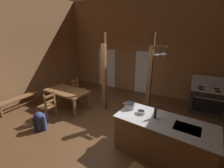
{
  "coord_description": "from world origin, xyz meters",
  "views": [
    {
      "loc": [
        2.42,
        -3.3,
        2.76
      ],
      "look_at": [
        0.21,
        0.65,
        1.25
      ],
      "focal_mm": 23.36,
      "sensor_mm": 36.0,
      "label": 1
    }
  ],
  "objects_px": {
    "ladderback_chair_near_window": "(48,106)",
    "bench_along_left_wall": "(19,101)",
    "kitchen_island": "(162,138)",
    "bottle_tall_on_counter": "(155,113)",
    "stove_range": "(206,100)",
    "dining_table": "(67,92)",
    "ladderback_chair_by_post": "(78,89)",
    "mixing_bowl_on_counter": "(141,112)",
    "stockpot_on_counter": "(129,106)",
    "backpack": "(40,120)"
  },
  "relations": [
    {
      "from": "backpack",
      "to": "stockpot_on_counter",
      "type": "xyz_separation_m",
      "value": [
        2.5,
        0.97,
        0.69
      ]
    },
    {
      "from": "ladderback_chair_near_window",
      "to": "stockpot_on_counter",
      "type": "bearing_deg",
      "value": 7.31
    },
    {
      "from": "stove_range",
      "to": "bottle_tall_on_counter",
      "type": "height_order",
      "value": "stove_range"
    },
    {
      "from": "kitchen_island",
      "to": "bench_along_left_wall",
      "type": "bearing_deg",
      "value": -176.95
    },
    {
      "from": "kitchen_island",
      "to": "bottle_tall_on_counter",
      "type": "bearing_deg",
      "value": 175.83
    },
    {
      "from": "mixing_bowl_on_counter",
      "to": "stockpot_on_counter",
      "type": "bearing_deg",
      "value": 162.8
    },
    {
      "from": "stove_range",
      "to": "backpack",
      "type": "relative_size",
      "value": 2.21
    },
    {
      "from": "dining_table",
      "to": "backpack",
      "type": "xyz_separation_m",
      "value": [
        0.33,
        -1.47,
        -0.34
      ]
    },
    {
      "from": "ladderback_chair_near_window",
      "to": "ladderback_chair_by_post",
      "type": "height_order",
      "value": "same"
    },
    {
      "from": "ladderback_chair_near_window",
      "to": "mixing_bowl_on_counter",
      "type": "bearing_deg",
      "value": 4.57
    },
    {
      "from": "stove_range",
      "to": "ladderback_chair_by_post",
      "type": "distance_m",
      "value": 5.16
    },
    {
      "from": "dining_table",
      "to": "bottle_tall_on_counter",
      "type": "distance_m",
      "value": 3.62
    },
    {
      "from": "stove_range",
      "to": "backpack",
      "type": "bearing_deg",
      "value": -140.08
    },
    {
      "from": "ladderback_chair_by_post",
      "to": "ladderback_chair_near_window",
      "type": "bearing_deg",
      "value": -84.13
    },
    {
      "from": "bench_along_left_wall",
      "to": "stockpot_on_counter",
      "type": "xyz_separation_m",
      "value": [
        4.48,
        0.46,
        0.69
      ]
    },
    {
      "from": "stove_range",
      "to": "dining_table",
      "type": "bearing_deg",
      "value": -154.86
    },
    {
      "from": "stockpot_on_counter",
      "to": "mixing_bowl_on_counter",
      "type": "height_order",
      "value": "stockpot_on_counter"
    },
    {
      "from": "bench_along_left_wall",
      "to": "bottle_tall_on_counter",
      "type": "bearing_deg",
      "value": 3.35
    },
    {
      "from": "ladderback_chair_near_window",
      "to": "bench_along_left_wall",
      "type": "xyz_separation_m",
      "value": [
        -1.62,
        -0.09,
        -0.14
      ]
    },
    {
      "from": "bench_along_left_wall",
      "to": "bottle_tall_on_counter",
      "type": "distance_m",
      "value": 5.25
    },
    {
      "from": "stove_range",
      "to": "bench_along_left_wall",
      "type": "xyz_separation_m",
      "value": [
        -6.42,
        -3.2,
        -0.17
      ]
    },
    {
      "from": "stove_range",
      "to": "ladderback_chair_by_post",
      "type": "xyz_separation_m",
      "value": [
        -4.97,
        -1.37,
        -0.03
      ]
    },
    {
      "from": "kitchen_island",
      "to": "backpack",
      "type": "distance_m",
      "value": 3.51
    },
    {
      "from": "kitchen_island",
      "to": "backpack",
      "type": "relative_size",
      "value": 3.76
    },
    {
      "from": "kitchen_island",
      "to": "mixing_bowl_on_counter",
      "type": "distance_m",
      "value": 0.76
    },
    {
      "from": "ladderback_chair_near_window",
      "to": "bench_along_left_wall",
      "type": "distance_m",
      "value": 1.63
    },
    {
      "from": "kitchen_island",
      "to": "ladderback_chair_by_post",
      "type": "distance_m",
      "value": 4.25
    },
    {
      "from": "ladderback_chair_near_window",
      "to": "ladderback_chair_by_post",
      "type": "distance_m",
      "value": 1.74
    },
    {
      "from": "stockpot_on_counter",
      "to": "ladderback_chair_near_window",
      "type": "bearing_deg",
      "value": -172.69
    },
    {
      "from": "stove_range",
      "to": "ladderback_chair_near_window",
      "type": "bearing_deg",
      "value": -147.06
    },
    {
      "from": "backpack",
      "to": "bottle_tall_on_counter",
      "type": "bearing_deg",
      "value": 14.29
    },
    {
      "from": "ladderback_chair_by_post",
      "to": "bottle_tall_on_counter",
      "type": "height_order",
      "value": "bottle_tall_on_counter"
    },
    {
      "from": "bench_along_left_wall",
      "to": "stockpot_on_counter",
      "type": "bearing_deg",
      "value": 5.83
    },
    {
      "from": "bench_along_left_wall",
      "to": "bottle_tall_on_counter",
      "type": "relative_size",
      "value": 4.54
    },
    {
      "from": "bench_along_left_wall",
      "to": "bottle_tall_on_counter",
      "type": "xyz_separation_m",
      "value": [
        5.19,
        0.3,
        0.75
      ]
    },
    {
      "from": "kitchen_island",
      "to": "bench_along_left_wall",
      "type": "distance_m",
      "value": 5.42
    },
    {
      "from": "stockpot_on_counter",
      "to": "bottle_tall_on_counter",
      "type": "distance_m",
      "value": 0.72
    },
    {
      "from": "stove_range",
      "to": "stockpot_on_counter",
      "type": "xyz_separation_m",
      "value": [
        -1.94,
        -2.74,
        0.52
      ]
    },
    {
      "from": "dining_table",
      "to": "ladderback_chair_by_post",
      "type": "xyz_separation_m",
      "value": [
        -0.21,
        0.86,
        -0.2
      ]
    },
    {
      "from": "stove_range",
      "to": "bench_along_left_wall",
      "type": "distance_m",
      "value": 7.17
    },
    {
      "from": "backpack",
      "to": "bottle_tall_on_counter",
      "type": "xyz_separation_m",
      "value": [
        3.2,
        0.81,
        0.75
      ]
    },
    {
      "from": "stove_range",
      "to": "dining_table",
      "type": "distance_m",
      "value": 5.27
    },
    {
      "from": "dining_table",
      "to": "ladderback_chair_near_window",
      "type": "bearing_deg",
      "value": -91.88
    },
    {
      "from": "dining_table",
      "to": "stockpot_on_counter",
      "type": "relative_size",
      "value": 5.13
    },
    {
      "from": "stove_range",
      "to": "ladderback_chair_by_post",
      "type": "bearing_deg",
      "value": -164.57
    },
    {
      "from": "mixing_bowl_on_counter",
      "to": "backpack",
      "type": "bearing_deg",
      "value": -163.23
    },
    {
      "from": "stove_range",
      "to": "dining_table",
      "type": "height_order",
      "value": "stove_range"
    },
    {
      "from": "mixing_bowl_on_counter",
      "to": "stove_range",
      "type": "bearing_deg",
      "value": 60.95
    },
    {
      "from": "ladderback_chair_near_window",
      "to": "bottle_tall_on_counter",
      "type": "distance_m",
      "value": 3.62
    },
    {
      "from": "ladderback_chair_by_post",
      "to": "bench_along_left_wall",
      "type": "xyz_separation_m",
      "value": [
        -1.45,
        -1.83,
        -0.14
      ]
    }
  ]
}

